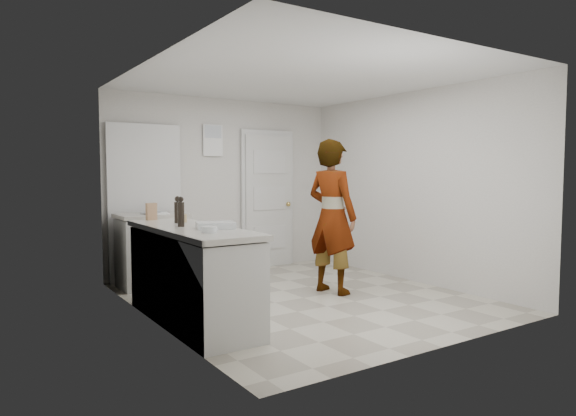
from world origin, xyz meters
TOP-DOWN VIEW (x-y plane):
  - ground at (0.00, 0.00)m, footprint 4.00×4.00m
  - room_shell at (-0.17, 1.95)m, footprint 4.00×4.00m
  - main_counter at (-1.45, -0.20)m, footprint 0.64×1.96m
  - side_counter at (-1.25, 1.55)m, footprint 0.84×0.61m
  - person at (0.44, 0.04)m, footprint 0.59×0.76m
  - cake_mix_box at (-1.53, 0.70)m, footprint 0.12×0.06m
  - spice_jar at (-1.33, 0.27)m, footprint 0.05×0.05m
  - oil_cruet_a at (-1.41, 0.23)m, footprint 0.07×0.07m
  - oil_cruet_b at (-1.52, -0.12)m, footprint 0.06×0.06m
  - baking_dish at (-1.31, -0.45)m, footprint 0.40×0.34m
  - egg_bowl at (-1.49, -0.71)m, footprint 0.14×0.14m
  - papers at (-1.19, 1.50)m, footprint 0.32×0.37m

SIDE VIEW (x-z plane):
  - ground at x=0.00m, z-range 0.00..0.00m
  - main_counter at x=-1.45m, z-range -0.04..0.89m
  - side_counter at x=-1.25m, z-range -0.03..0.89m
  - person at x=0.44m, z-range 0.00..1.83m
  - papers at x=-1.19m, z-range 0.93..0.94m
  - egg_bowl at x=-1.49m, z-range 0.93..0.98m
  - baking_dish at x=-1.31m, z-range 0.92..0.98m
  - spice_jar at x=-1.33m, z-range 0.93..1.01m
  - cake_mix_box at x=-1.53m, z-range 0.93..1.11m
  - room_shell at x=-0.17m, z-range -0.98..3.02m
  - oil_cruet_a at x=-1.41m, z-range 0.92..1.19m
  - oil_cruet_b at x=-1.52m, z-range 0.92..1.21m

